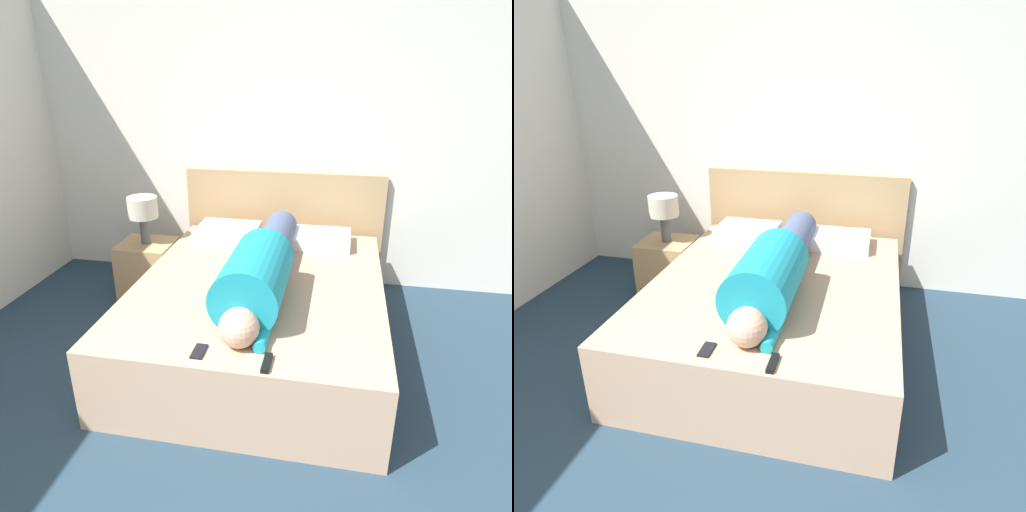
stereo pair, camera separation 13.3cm
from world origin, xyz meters
The scene contains 10 objects.
wall_back centered at (0.00, 3.85, 1.30)m, with size 5.92×0.06×2.60m.
bed centered at (-0.12, 2.62, 0.26)m, with size 1.68×2.10×0.52m.
headboard centered at (-0.12, 3.78, 0.52)m, with size 1.80×0.04×1.03m.
nightstand centered at (-1.23, 3.22, 0.24)m, with size 0.46×0.42×0.49m.
table_lamp centered at (-1.23, 3.22, 0.78)m, with size 0.25×0.25×0.41m.
person_lying centered at (-0.08, 2.46, 0.69)m, with size 0.40×1.78×0.40m.
pillow_near_headboard centered at (-0.53, 3.38, 0.58)m, with size 0.51×0.37×0.12m.
pillow_second centered at (0.25, 3.38, 0.57)m, with size 0.49×0.37×0.11m.
tv_remote centered at (0.09, 1.67, 0.53)m, with size 0.04×0.15×0.02m.
cell_phone centered at (-0.27, 1.71, 0.52)m, with size 0.06×0.13×0.01m.
Camera 2 is at (0.53, -0.18, 1.90)m, focal length 32.00 mm.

